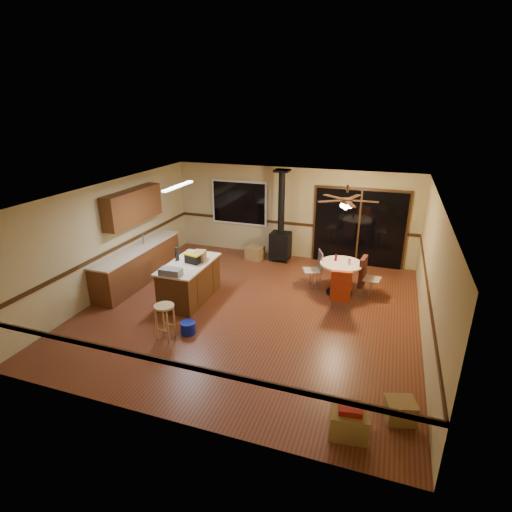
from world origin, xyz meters
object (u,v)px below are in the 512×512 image
at_px(chair_right, 364,272).
at_px(wood_stove, 281,236).
at_px(kitchen_island, 190,281).
at_px(toolbox_grey, 171,272).
at_px(dining_table, 341,273).
at_px(chair_near, 341,286).
at_px(box_corner_a, 349,422).
at_px(box_under_window, 255,253).
at_px(blue_bucket, 188,328).
at_px(chair_left, 317,265).
at_px(bar_stool, 165,321).
at_px(box_corner_b, 400,410).
at_px(toolbox_black, 193,259).

bearing_deg(chair_right, wood_stove, 147.61).
distance_m(kitchen_island, toolbox_grey, 0.87).
xyz_separation_m(dining_table, chair_near, (0.12, -0.88, 0.06)).
height_order(toolbox_grey, box_corner_a, toolbox_grey).
bearing_deg(box_under_window, blue_bucket, -89.06).
distance_m(toolbox_grey, chair_left, 3.51).
bearing_deg(chair_left, box_under_window, 146.99).
bearing_deg(chair_near, bar_stool, -144.71).
relative_size(toolbox_grey, chair_near, 0.65).
height_order(chair_left, box_corner_b, chair_left).
height_order(kitchen_island, toolbox_black, toolbox_black).
bearing_deg(toolbox_black, chair_right, 21.81).
xyz_separation_m(wood_stove, chair_right, (2.44, -1.55, -0.13)).
xyz_separation_m(blue_bucket, chair_near, (2.69, 1.88, 0.47)).
height_order(kitchen_island, box_corner_b, kitchen_island).
xyz_separation_m(wood_stove, toolbox_black, (-1.21, -3.01, 0.26)).
distance_m(wood_stove, chair_right, 2.89).
distance_m(dining_table, chair_left, 0.62).
bearing_deg(toolbox_grey, blue_bucket, -42.97).
relative_size(box_under_window, box_corner_b, 1.18).
bearing_deg(toolbox_grey, chair_right, 30.23).
bearing_deg(toolbox_grey, chair_near, 20.26).
height_order(blue_bucket, chair_left, chair_left).
xyz_separation_m(dining_table, box_corner_a, (0.72, -4.34, -0.34)).
height_order(wood_stove, chair_left, wood_stove).
xyz_separation_m(wood_stove, bar_stool, (-0.99, -4.64, -0.38)).
height_order(blue_bucket, chair_near, chair_near).
height_order(chair_near, box_corner_b, chair_near).
xyz_separation_m(toolbox_grey, chair_right, (3.78, 2.20, -0.37)).
bearing_deg(box_corner_a, dining_table, 99.40).
xyz_separation_m(dining_table, box_under_window, (-2.64, 1.47, -0.34)).
xyz_separation_m(box_under_window, box_corner_b, (4.03, -5.32, -0.03)).
bearing_deg(box_corner_a, chair_left, 106.42).
distance_m(toolbox_grey, box_corner_b, 5.02).
height_order(bar_stool, chair_near, chair_near).
bearing_deg(wood_stove, box_corner_a, -66.14).
bearing_deg(chair_near, chair_left, 125.16).
xyz_separation_m(wood_stove, dining_table, (1.92, -1.62, -0.19)).
relative_size(bar_stool, box_under_window, 1.45).
xyz_separation_m(chair_right, box_corner_a, (0.20, -4.42, -0.40)).
relative_size(toolbox_black, chair_near, 0.48).
xyz_separation_m(toolbox_black, chair_left, (2.53, 1.53, -0.40)).
height_order(toolbox_black, bar_stool, toolbox_black).
distance_m(chair_left, chair_right, 1.12).
height_order(wood_stove, dining_table, wood_stove).
xyz_separation_m(wood_stove, box_corner_a, (2.64, -5.96, -0.54)).
distance_m(toolbox_black, box_corner_b, 5.21).
xyz_separation_m(dining_table, box_corner_b, (1.38, -3.85, -0.37)).
distance_m(blue_bucket, box_under_window, 4.23).
bearing_deg(chair_right, box_under_window, 156.24).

